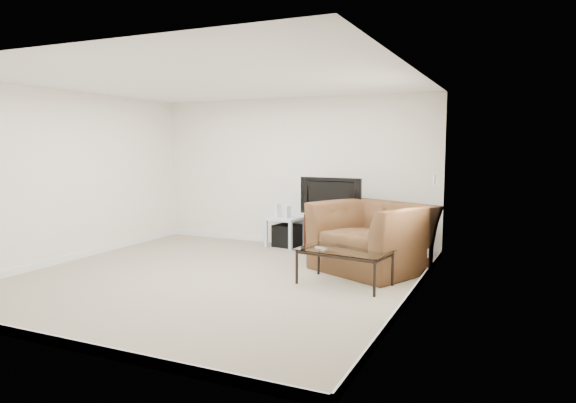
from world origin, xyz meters
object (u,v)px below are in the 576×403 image
at_px(subwoofer, 287,236).
at_px(recliner, 372,226).
at_px(tv_stand, 333,234).
at_px(coffee_table, 344,267).
at_px(side_table, 285,232).
at_px(television, 333,195).

distance_m(subwoofer, recliner, 2.09).
bearing_deg(subwoofer, tv_stand, -15.15).
xyz_separation_m(tv_stand, coffee_table, (0.72, -1.65, -0.10)).
distance_m(side_table, recliner, 2.10).
height_order(side_table, subwoofer, side_table).
distance_m(television, recliner, 1.18).
relative_size(television, side_table, 1.78).
height_order(subwoofer, coffee_table, coffee_table).
bearing_deg(recliner, subwoofer, 174.26).
distance_m(tv_stand, subwoofer, 0.96).
height_order(side_table, recliner, recliner).
bearing_deg(recliner, coffee_table, -72.81).
height_order(tv_stand, side_table, tv_stand).
bearing_deg(television, tv_stand, 86.53).
bearing_deg(subwoofer, coffee_table, -49.14).
bearing_deg(television, subwoofer, 165.12).
relative_size(television, recliner, 0.65).
xyz_separation_m(television, side_table, (-0.95, 0.26, -0.68)).
distance_m(recliner, coffee_table, 0.95).
bearing_deg(recliner, tv_stand, 161.55).
height_order(tv_stand, subwoofer, tv_stand).
height_order(subwoofer, recliner, recliner).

